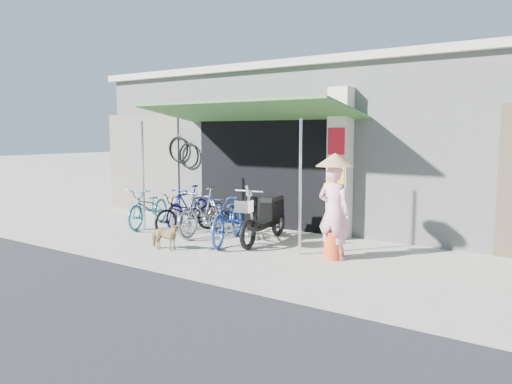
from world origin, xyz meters
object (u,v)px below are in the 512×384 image
Objects in this scene: bike_silver at (203,212)px; bike_navy at (229,218)px; bike_black at (187,213)px; nun at (334,207)px; moped at (265,217)px; street_dog at (164,236)px; bike_blue at (188,207)px; bike_teal at (149,207)px.

bike_silver reaches higher than bike_navy.
nun is at bearing 8.95° from bike_black.
moped reaches higher than bike_black.
nun is at bearing -81.71° from street_dog.
moped is (2.27, -0.29, 0.03)m from bike_blue.
bike_silver reaches higher than bike_blue.
bike_silver is 2.78× the size of street_dog.
nun reaches higher than bike_navy.
nun reaches higher than bike_silver.
nun is (3.95, -0.72, 0.41)m from bike_blue.
bike_black is at bearing -1.37° from nun.
bike_silver is 0.86× the size of moped.
bike_black is at bearing 165.26° from bike_silver.
bike_silver reaches higher than street_dog.
nun is at bearing -20.37° from bike_teal.
bike_navy is at bearing -40.88° from street_dog.
bike_silver is at bearing 143.41° from bike_navy.
moped is at bearing 17.42° from bike_black.
street_dog is at bearing -136.85° from bike_navy.
bike_teal is at bearing 38.46° from street_dog.
bike_black is 0.54m from bike_silver.
bike_blue reaches higher than bike_teal.
street_dog is 0.33× the size of nun.
bike_teal is at bearing -162.98° from bike_black.
bike_silver reaches higher than bike_teal.
bike_silver is at bearing -18.48° from bike_teal.
nun reaches higher than moped.
bike_blue is 0.87× the size of nun.
bike_black is 0.96× the size of bike_silver.
moped is at bearing -13.95° from bike_teal.
bike_teal is at bearing 0.53° from nun.
bike_blue is 2.62× the size of street_dog.
bike_navy is 1.04× the size of nun.
moped is at bearing -10.81° from nun.
street_dog is at bearing -64.06° from bike_blue.
bike_navy reaches higher than street_dog.
bike_navy reaches higher than bike_black.
bike_silver is 0.89× the size of bike_navy.
bike_black is 2.66× the size of street_dog.
bike_black is at bearing -14.20° from bike_teal.
bike_teal is 2.41m from street_dog.
nun is (1.68, -0.43, 0.39)m from moped.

